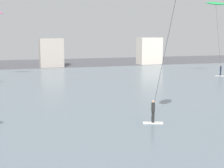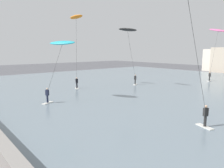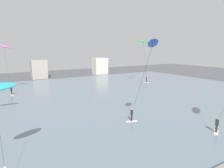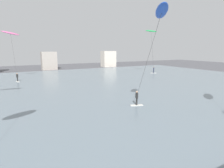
{
  "view_description": "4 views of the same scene",
  "coord_description": "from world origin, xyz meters",
  "views": [
    {
      "loc": [
        -6.9,
        -4.4,
        6.32
      ],
      "look_at": [
        0.02,
        17.49,
        2.84
      ],
      "focal_mm": 53.16,
      "sensor_mm": 36.0,
      "label": 1
    },
    {
      "loc": [
        9.77,
        1.46,
        5.67
      ],
      "look_at": [
        -2.9,
        12.11,
        3.05
      ],
      "focal_mm": 34.29,
      "sensor_mm": 36.0,
      "label": 2
    },
    {
      "loc": [
        -12.06,
        -3.07,
        9.07
      ],
      "look_at": [
        -0.61,
        15.62,
        5.2
      ],
      "focal_mm": 33.05,
      "sensor_mm": 36.0,
      "label": 3
    },
    {
      "loc": [
        -9.31,
        -0.09,
        6.29
      ],
      "look_at": [
        -0.06,
        17.02,
        2.65
      ],
      "focal_mm": 30.17,
      "sensor_mm": 36.0,
      "label": 4
    }
  ],
  "objects": [
    {
      "name": "kitesurfer_green",
      "position": [
        22.02,
        37.33,
        9.39
      ],
      "size": [
        3.6,
        2.11,
        10.95
      ],
      "color": "silver",
      "rests_on": "water_bay"
    },
    {
      "name": "far_shore_buildings",
      "position": [
        -2.94,
        59.88,
        2.8
      ],
      "size": [
        43.99,
        4.27,
        6.42
      ],
      "color": "beige",
      "rests_on": "ground"
    },
    {
      "name": "water_bay",
      "position": [
        0.0,
        30.48,
        0.05
      ],
      "size": [
        84.0,
        52.0,
        0.1
      ],
      "primitive_type": "cube",
      "color": "slate",
      "rests_on": "ground"
    }
  ]
}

